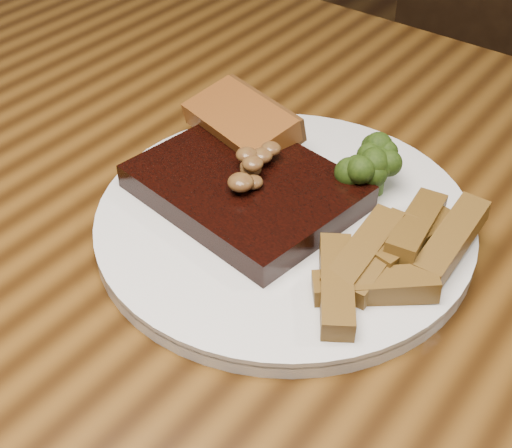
{
  "coord_description": "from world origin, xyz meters",
  "views": [
    {
      "loc": [
        0.24,
        -0.34,
        1.14
      ],
      "look_at": [
        -0.02,
        -0.0,
        0.78
      ],
      "focal_mm": 50.0,
      "sensor_mm": 36.0,
      "label": 1
    }
  ],
  "objects": [
    {
      "name": "dining_table",
      "position": [
        0.0,
        0.0,
        0.66
      ],
      "size": [
        1.6,
        0.9,
        0.75
      ],
      "color": "#4F310F",
      "rests_on": "ground"
    },
    {
      "name": "steak",
      "position": [
        -0.05,
        0.04,
        0.77
      ],
      "size": [
        0.19,
        0.16,
        0.03
      ],
      "primitive_type": "cube",
      "rotation": [
        0.0,
        0.0,
        -0.14
      ],
      "color": "black",
      "rests_on": "plate"
    },
    {
      "name": "garlic_bread",
      "position": [
        -0.1,
        0.09,
        0.77
      ],
      "size": [
        0.11,
        0.08,
        0.02
      ],
      "primitive_type": "cube",
      "rotation": [
        0.0,
        0.0,
        -0.25
      ],
      "color": "brown",
      "rests_on": "plate"
    },
    {
      "name": "potato_wedges",
      "position": [
        0.07,
        0.04,
        0.77
      ],
      "size": [
        0.12,
        0.12,
        0.02
      ],
      "primitive_type": null,
      "color": "brown",
      "rests_on": "plate"
    },
    {
      "name": "chair_far",
      "position": [
        -0.01,
        0.67,
        0.43
      ],
      "size": [
        0.44,
        0.44,
        0.8
      ],
      "rotation": [
        0.0,
        0.0,
        3.33
      ],
      "color": "black",
      "rests_on": "ground"
    },
    {
      "name": "broccoli_cluster",
      "position": [
        0.02,
        0.11,
        0.78
      ],
      "size": [
        0.07,
        0.07,
        0.04
      ],
      "primitive_type": null,
      "color": "#293E0E",
      "rests_on": "plate"
    },
    {
      "name": "mushroom_pile",
      "position": [
        -0.05,
        0.04,
        0.8
      ],
      "size": [
        0.06,
        0.06,
        0.03
      ],
      "primitive_type": null,
      "color": "brown",
      "rests_on": "steak"
    },
    {
      "name": "plate",
      "position": [
        -0.02,
        0.04,
        0.76
      ],
      "size": [
        0.35,
        0.35,
        0.01
      ],
      "primitive_type": "cylinder",
      "rotation": [
        0.0,
        0.0,
        0.12
      ],
      "color": "silver",
      "rests_on": "dining_table"
    },
    {
      "name": "steak_bone",
      "position": [
        -0.05,
        -0.02,
        0.77
      ],
      "size": [
        0.15,
        0.03,
        0.02
      ],
      "primitive_type": "cube",
      "rotation": [
        0.0,
        0.0,
        -0.14
      ],
      "color": "#BAAB90",
      "rests_on": "plate"
    }
  ]
}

